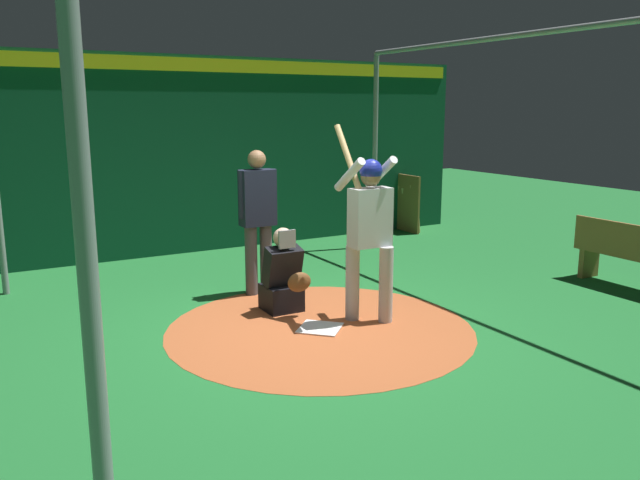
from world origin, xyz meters
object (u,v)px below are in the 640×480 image
(umpire, at_px, (258,214))
(bat_rack, at_px, (404,204))
(batter, at_px, (369,224))
(catcher, at_px, (283,279))
(home_plate, at_px, (320,328))

(umpire, height_order, bat_rack, umpire)
(batter, xyz_separation_m, umpire, (-1.53, -0.59, -0.06))
(catcher, relative_size, bat_rack, 0.92)
(home_plate, distance_m, catcher, 0.82)
(catcher, xyz_separation_m, umpire, (-0.79, 0.05, 0.62))
(catcher, bearing_deg, umpire, 176.07)
(batter, relative_size, bat_rack, 1.99)
(bat_rack, bearing_deg, batter, -41.06)
(batter, height_order, catcher, batter)
(batter, height_order, umpire, batter)
(catcher, distance_m, umpire, 1.00)
(home_plate, xyz_separation_m, umpire, (-1.52, -0.01, 0.99))
(batter, distance_m, umpire, 1.64)
(home_plate, relative_size, batter, 0.20)
(batter, xyz_separation_m, bat_rack, (-4.01, 3.49, -0.57))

